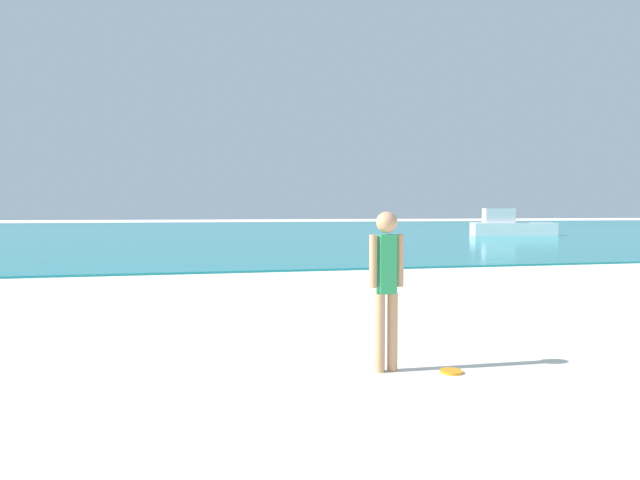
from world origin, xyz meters
TOP-DOWN VIEW (x-y plane):
  - water at (0.00, 45.97)m, footprint 160.00×60.00m
  - person_standing at (-0.19, 6.64)m, footprint 0.37×0.21m
  - frisbee at (0.43, 6.44)m, footprint 0.22×0.22m
  - boat_near at (17.01, 32.69)m, footprint 5.13×2.80m

SIDE VIEW (x-z plane):
  - frisbee at x=0.43m, z-range 0.00..0.03m
  - water at x=0.00m, z-range 0.00..0.06m
  - boat_near at x=17.01m, z-range -0.20..1.47m
  - person_standing at x=-0.19m, z-range 0.11..1.72m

